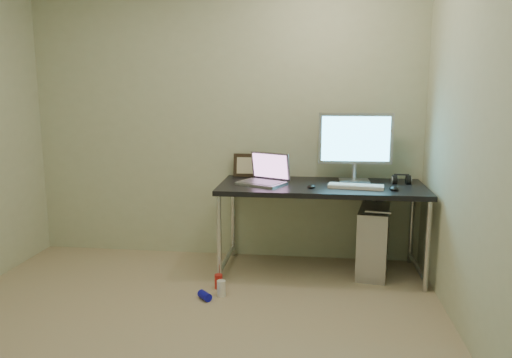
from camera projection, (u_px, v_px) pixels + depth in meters
name	position (u px, v px, depth m)	size (l,w,h in m)	color
floor	(172.00, 348.00, 2.98)	(3.50, 3.50, 0.00)	tan
wall_back	(224.00, 120.00, 4.46)	(3.50, 0.02, 2.50)	beige
wall_right	(498.00, 144.00, 2.54)	(0.02, 3.50, 2.50)	beige
desk	(321.00, 194.00, 4.10)	(1.67, 0.73, 0.75)	black
tower_computer	(373.00, 241.00, 4.15)	(0.32, 0.57, 0.59)	#ADADB1
cable_a	(364.00, 218.00, 4.41)	(0.01, 0.01, 0.70)	black
cable_b	(375.00, 221.00, 4.39)	(0.01, 0.01, 0.72)	black
can_red	(219.00, 281.00, 3.86)	(0.06, 0.06, 0.11)	red
can_white	(221.00, 288.00, 3.72)	(0.07, 0.07, 0.12)	white
can_blue	(205.00, 296.00, 3.66)	(0.06, 0.06, 0.11)	#0F0FBD
laptop	(265.00, 176.00, 4.14)	(0.45, 0.42, 0.25)	silver
monitor	(355.00, 142.00, 4.16)	(0.62, 0.19, 0.58)	silver
keyboard	(356.00, 186.00, 3.95)	(0.43, 0.14, 0.03)	white
mouse_right	(394.00, 188.00, 3.87)	(0.07, 0.11, 0.04)	black
mouse_left	(311.00, 186.00, 3.96)	(0.06, 0.10, 0.03)	black
headphones	(401.00, 180.00, 4.13)	(0.15, 0.09, 0.10)	black
picture_frame	(248.00, 165.00, 4.44)	(0.26, 0.03, 0.21)	black
webcam	(270.00, 168.00, 4.42)	(0.04, 0.03, 0.11)	silver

